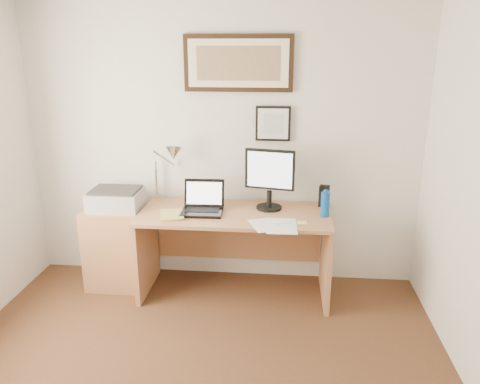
# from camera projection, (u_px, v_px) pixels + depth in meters

# --- Properties ---
(wall_back) EXTENTS (3.50, 0.02, 2.50)m
(wall_back) POSITION_uv_depth(u_px,v_px,m) (222.00, 145.00, 4.14)
(wall_back) COLOR silver
(wall_back) RESTS_ON ground
(side_cabinet) EXTENTS (0.50, 0.40, 0.73)m
(side_cabinet) POSITION_uv_depth(u_px,v_px,m) (117.00, 247.00, 4.19)
(side_cabinet) COLOR #A36C44
(side_cabinet) RESTS_ON floor
(water_bottle) EXTENTS (0.07, 0.07, 0.21)m
(water_bottle) POSITION_uv_depth(u_px,v_px,m) (325.00, 204.00, 3.81)
(water_bottle) COLOR #0C4EA4
(water_bottle) RESTS_ON desk
(bottle_cap) EXTENTS (0.04, 0.04, 0.02)m
(bottle_cap) POSITION_uv_depth(u_px,v_px,m) (326.00, 191.00, 3.78)
(bottle_cap) COLOR #0C4EA4
(bottle_cap) RESTS_ON water_bottle
(speaker) EXTENTS (0.10, 0.09, 0.19)m
(speaker) POSITION_uv_depth(u_px,v_px,m) (324.00, 196.00, 4.06)
(speaker) COLOR black
(speaker) RESTS_ON desk
(paper_sheet_a) EXTENTS (0.29, 0.34, 0.00)m
(paper_sheet_a) POSITION_uv_depth(u_px,v_px,m) (265.00, 225.00, 3.65)
(paper_sheet_a) COLOR white
(paper_sheet_a) RESTS_ON desk
(paper_sheet_b) EXTENTS (0.24, 0.34, 0.00)m
(paper_sheet_b) POSITION_uv_depth(u_px,v_px,m) (282.00, 226.00, 3.63)
(paper_sheet_b) COLOR white
(paper_sheet_b) RESTS_ON desk
(sticky_pad) EXTENTS (0.08, 0.08, 0.01)m
(sticky_pad) POSITION_uv_depth(u_px,v_px,m) (302.00, 223.00, 3.68)
(sticky_pad) COLOR #E7E56D
(sticky_pad) RESTS_ON desk
(marker_pen) EXTENTS (0.14, 0.06, 0.02)m
(marker_pen) POSITION_uv_depth(u_px,v_px,m) (284.00, 223.00, 3.67)
(marker_pen) COLOR white
(marker_pen) RESTS_ON desk
(book) EXTENTS (0.25, 0.29, 0.02)m
(book) POSITION_uv_depth(u_px,v_px,m) (161.00, 215.00, 3.83)
(book) COLOR #C4BF5C
(book) RESTS_ON desk
(desk) EXTENTS (1.60, 0.70, 0.75)m
(desk) POSITION_uv_depth(u_px,v_px,m) (236.00, 235.00, 4.08)
(desk) COLOR #A36C44
(desk) RESTS_ON floor
(laptop) EXTENTS (0.35, 0.30, 0.26)m
(laptop) POSITION_uv_depth(u_px,v_px,m) (203.00, 205.00, 3.93)
(laptop) COLOR black
(laptop) RESTS_ON desk
(lcd_monitor) EXTENTS (0.42, 0.22, 0.52)m
(lcd_monitor) POSITION_uv_depth(u_px,v_px,m) (270.00, 176.00, 3.93)
(lcd_monitor) COLOR black
(lcd_monitor) RESTS_ON desk
(printer) EXTENTS (0.44, 0.34, 0.18)m
(printer) POSITION_uv_depth(u_px,v_px,m) (116.00, 199.00, 4.06)
(printer) COLOR #A6A7A9
(printer) RESTS_ON side_cabinet
(desk_lamp) EXTENTS (0.29, 0.27, 0.53)m
(desk_lamp) POSITION_uv_depth(u_px,v_px,m) (172.00, 156.00, 4.02)
(desk_lamp) COLOR silver
(desk_lamp) RESTS_ON desk
(picture_large) EXTENTS (0.92, 0.04, 0.47)m
(picture_large) POSITION_uv_depth(u_px,v_px,m) (238.00, 63.00, 3.89)
(picture_large) COLOR black
(picture_large) RESTS_ON wall_back
(picture_small) EXTENTS (0.30, 0.03, 0.30)m
(picture_small) POSITION_uv_depth(u_px,v_px,m) (273.00, 124.00, 4.02)
(picture_small) COLOR black
(picture_small) RESTS_ON wall_back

